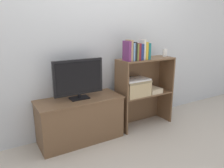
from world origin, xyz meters
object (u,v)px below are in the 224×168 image
(book_olive, at_px, (135,52))
(book_mustard, at_px, (144,51))
(book_charcoal, at_px, (133,51))
(book_maroon, at_px, (137,52))
(book_tan, at_px, (129,50))
(book_ivory, at_px, (142,50))
(book_skyblue, at_px, (131,52))
(book_teal, at_px, (147,51))
(baby_monitor, at_px, (165,53))
(magazine_stack, at_px, (152,90))
(laptop, at_px, (135,79))
(tv, at_px, (79,78))
(book_plum, at_px, (127,51))
(book_navy, at_px, (140,52))
(storage_basket_left, at_px, (135,87))
(tv_stand, at_px, (80,119))

(book_olive, relative_size, book_mustard, 0.94)
(book_charcoal, height_order, book_maroon, book_charcoal)
(book_tan, relative_size, book_ivory, 1.00)
(book_skyblue, relative_size, book_mustard, 0.99)
(book_teal, xyz_separation_m, baby_monitor, (0.37, 0.06, -0.05))
(magazine_stack, bearing_deg, laptop, 178.43)
(tv, bearing_deg, book_olive, -8.09)
(book_charcoal, bearing_deg, book_ivory, 0.00)
(tv, relative_size, book_plum, 2.45)
(tv, xyz_separation_m, book_charcoal, (0.69, -0.10, 0.28))
(book_navy, distance_m, baby_monitor, 0.49)
(book_skyblue, height_order, book_maroon, book_skyblue)
(book_olive, xyz_separation_m, book_teal, (0.19, -0.00, -0.00))
(book_mustard, bearing_deg, tv, 173.23)
(book_teal, height_order, storage_basket_left, book_teal)
(baby_monitor, bearing_deg, book_tan, -175.10)
(book_mustard, bearing_deg, tv_stand, 173.13)
(book_olive, bearing_deg, book_charcoal, 180.00)
(magazine_stack, bearing_deg, storage_basket_left, 178.43)
(book_olive, xyz_separation_m, book_ivory, (0.11, 0.00, 0.02))
(book_mustard, height_order, laptop, book_mustard)
(book_maroon, distance_m, book_ivory, 0.08)
(book_olive, bearing_deg, book_mustard, 0.00)
(book_maroon, relative_size, magazine_stack, 0.88)
(book_navy, distance_m, book_mustard, 0.07)
(tv, bearing_deg, book_navy, -7.39)
(book_charcoal, relative_size, book_mustard, 1.04)
(book_navy, height_order, book_mustard, book_mustard)
(book_olive, bearing_deg, book_skyblue, 180.00)
(book_navy, relative_size, book_teal, 0.97)
(book_teal, bearing_deg, book_skyblue, 180.00)
(storage_basket_left, bearing_deg, book_mustard, -21.91)
(book_skyblue, relative_size, book_teal, 1.05)
(book_plum, distance_m, book_teal, 0.31)
(book_skyblue, height_order, storage_basket_left, book_skyblue)
(book_tan, xyz_separation_m, book_navy, (0.16, 0.00, -0.03))
(tv, relative_size, book_olive, 2.86)
(book_ivory, relative_size, book_teal, 1.23)
(book_ivory, xyz_separation_m, baby_monitor, (0.45, 0.06, -0.07))
(baby_monitor, bearing_deg, storage_basket_left, -178.33)
(book_plum, height_order, book_mustard, book_plum)
(book_tan, relative_size, book_teal, 1.23)
(book_charcoal, relative_size, storage_basket_left, 0.64)
(magazine_stack, bearing_deg, tv_stand, 176.11)
(book_maroon, bearing_deg, book_charcoal, 180.00)
(book_tan, height_order, book_maroon, book_tan)
(tv_stand, bearing_deg, book_olive, -8.21)
(baby_monitor, bearing_deg, tv, 177.88)
(laptop, bearing_deg, book_navy, -55.47)
(book_ivory, distance_m, laptop, 0.40)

